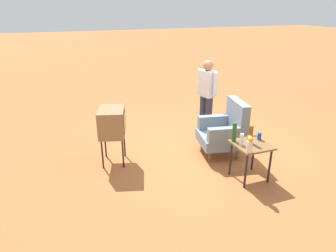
% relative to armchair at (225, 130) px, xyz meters
% --- Properties ---
extents(ground_plane, '(60.00, 60.00, 0.00)m').
position_rel_armchair_xyz_m(ground_plane, '(-0.19, -0.24, -0.50)').
color(ground_plane, '#AD6033').
extents(armchair, '(0.89, 0.90, 1.06)m').
position_rel_armchair_xyz_m(armchair, '(0.00, 0.00, 0.00)').
color(armchair, brown).
rests_on(armchair, ground).
extents(side_table, '(0.56, 0.56, 0.63)m').
position_rel_armchair_xyz_m(side_table, '(0.94, -0.07, 0.04)').
color(side_table, black).
rests_on(side_table, ground).
extents(tv_on_stand, '(0.70, 0.59, 1.03)m').
position_rel_armchair_xyz_m(tv_on_stand, '(-0.40, -2.07, 0.28)').
color(tv_on_stand, black).
rests_on(tv_on_stand, ground).
extents(person_standing, '(0.55, 0.31, 1.64)m').
position_rel_armchair_xyz_m(person_standing, '(-1.06, 0.12, 0.44)').
color(person_standing, '#2D3347').
rests_on(person_standing, ground).
extents(bottle_short_clear, '(0.06, 0.06, 0.20)m').
position_rel_armchair_xyz_m(bottle_short_clear, '(0.92, -0.26, 0.23)').
color(bottle_short_clear, silver).
rests_on(bottle_short_clear, side_table).
extents(bottle_wine_green, '(0.07, 0.07, 0.32)m').
position_rel_armchair_xyz_m(bottle_wine_green, '(0.74, -0.29, 0.29)').
color(bottle_wine_green, '#1E5623').
rests_on(bottle_wine_green, side_table).
extents(soda_can_blue, '(0.07, 0.07, 0.12)m').
position_rel_armchair_xyz_m(soda_can_blue, '(0.84, 0.14, 0.20)').
color(soda_can_blue, blue).
rests_on(soda_can_blue, side_table).
extents(bottle_tall_amber, '(0.07, 0.07, 0.30)m').
position_rel_armchair_xyz_m(bottle_tall_amber, '(0.90, -0.08, 0.28)').
color(bottle_tall_amber, brown).
rests_on(bottle_tall_amber, side_table).
extents(flower_vase, '(0.14, 0.10, 0.27)m').
position_rel_armchair_xyz_m(flower_vase, '(1.17, -0.29, 0.28)').
color(flower_vase, silver).
rests_on(flower_vase, side_table).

